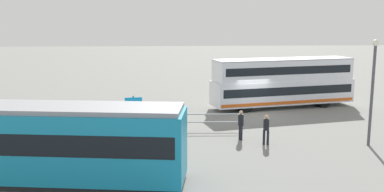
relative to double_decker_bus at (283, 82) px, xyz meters
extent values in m
plane|color=slate|center=(2.69, 2.23, -1.98)|extent=(160.00, 160.00, 0.00)
cube|color=white|center=(-0.01, 0.00, -0.71)|extent=(11.69, 4.93, 1.84)
cube|color=white|center=(-0.01, 0.00, 0.99)|extent=(11.33, 4.76, 1.58)
cube|color=black|center=(-0.01, 0.00, -0.49)|extent=(11.14, 4.83, 0.64)
cube|color=black|center=(-0.01, 0.00, 1.07)|extent=(10.78, 4.66, 0.60)
cube|color=#D85919|center=(-0.01, 0.00, -1.38)|extent=(11.47, 4.92, 0.24)
cube|color=#B2B2B7|center=(-0.01, 0.00, 1.83)|extent=(11.33, 4.76, 0.10)
cylinder|color=black|center=(3.45, 0.79, -1.48)|extent=(1.51, 2.54, 1.00)
cylinder|color=black|center=(-3.07, -0.71, -1.48)|extent=(1.51, 2.54, 1.00)
cube|color=teal|center=(14.53, 15.14, -0.27)|extent=(12.54, 4.26, 2.92)
cube|color=black|center=(14.53, 15.14, 0.02)|extent=(12.06, 4.22, 0.90)
cube|color=gray|center=(14.53, 15.14, 1.28)|extent=(12.27, 4.02, 0.20)
cube|color=black|center=(14.53, 15.14, -1.86)|extent=(12.28, 4.10, 0.25)
cylinder|color=black|center=(4.86, 9.26, -1.56)|extent=(0.14, 0.14, 0.85)
cylinder|color=black|center=(4.91, 9.05, -1.56)|extent=(0.14, 0.14, 0.85)
cylinder|color=black|center=(4.89, 9.15, -0.81)|extent=(0.38, 0.38, 0.65)
sphere|color=tan|center=(4.89, 9.15, -0.37)|extent=(0.23, 0.23, 0.23)
cylinder|color=black|center=(3.74, 10.17, -1.57)|extent=(0.14, 0.14, 0.83)
cylinder|color=black|center=(3.54, 10.26, -1.57)|extent=(0.14, 0.14, 0.83)
cylinder|color=black|center=(3.64, 10.21, -0.83)|extent=(0.42, 0.42, 0.64)
sphere|color=tan|center=(3.64, 10.21, -0.40)|extent=(0.23, 0.23, 0.23)
cube|color=gray|center=(8.17, 6.88, -0.93)|extent=(7.47, 0.33, 0.06)
cube|color=gray|center=(8.17, 6.88, -1.43)|extent=(7.47, 0.33, 0.06)
cylinder|color=gray|center=(4.44, 7.02, -1.46)|extent=(0.07, 0.07, 1.05)
cylinder|color=gray|center=(8.17, 6.88, -1.46)|extent=(0.07, 0.07, 1.05)
cylinder|color=gray|center=(11.90, 6.74, -1.46)|extent=(0.07, 0.07, 1.05)
cylinder|color=slate|center=(11.21, 6.86, -0.85)|extent=(0.10, 0.10, 2.26)
cube|color=#1999D8|center=(11.20, 6.90, -0.16)|extent=(1.06, 0.18, 0.69)
cylinder|color=#4C4C51|center=(-2.05, 10.65, 0.78)|extent=(0.16, 0.16, 5.52)
sphere|color=#F2EFCC|center=(-2.05, 10.65, 3.69)|extent=(0.36, 0.36, 0.36)
camera|label=1|loc=(9.15, 33.41, 4.99)|focal=40.71mm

